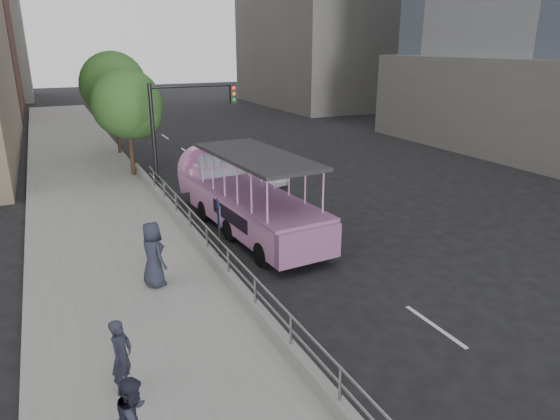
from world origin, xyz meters
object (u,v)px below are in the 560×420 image
object	(u,v)px
pedestrian_far	(153,254)
street_tree_near	(130,107)
car	(256,171)
traffic_signal	(178,120)
duck_boat	(242,198)
parking_sign	(219,228)
pedestrian_mid	(135,420)
pedestrian_near	(122,356)
street_tree_far	(115,87)

from	to	relation	value
pedestrian_far	street_tree_near	distance (m)	13.52
car	traffic_signal	xyz separation A→B (m)	(-3.87, -0.16, 2.86)
duck_boat	parking_sign	size ratio (longest dim) A/B	3.87
car	pedestrian_mid	xyz separation A→B (m)	(-8.82, -16.10, 0.46)
car	pedestrian_near	size ratio (longest dim) A/B	2.37
traffic_signal	street_tree_far	world-z (taller)	street_tree_far
pedestrian_near	parking_sign	world-z (taller)	parking_sign
car	parking_sign	size ratio (longest dim) A/B	1.50
street_tree_near	street_tree_far	world-z (taller)	street_tree_far
pedestrian_near	street_tree_far	world-z (taller)	street_tree_far
pedestrian_mid	traffic_signal	world-z (taller)	traffic_signal
car	pedestrian_near	distance (m)	16.70
pedestrian_far	traffic_signal	xyz separation A→B (m)	(3.36, 9.73, 2.25)
pedestrian_far	car	bearing A→B (deg)	-54.46
car	traffic_signal	distance (m)	4.82
traffic_signal	street_tree_near	world-z (taller)	street_tree_near
pedestrian_near	street_tree_near	bearing A→B (deg)	23.86
traffic_signal	car	bearing A→B (deg)	2.38
pedestrian_near	pedestrian_mid	bearing A→B (deg)	-147.51
car	parking_sign	bearing A→B (deg)	-135.79
pedestrian_near	traffic_signal	xyz separation A→B (m)	(4.88, 14.05, 2.41)
car	pedestrian_far	distance (m)	12.27
pedestrian_mid	pedestrian_far	distance (m)	6.41
pedestrian_mid	traffic_signal	size ratio (longest dim) A/B	0.31
parking_sign	street_tree_near	bearing A→B (deg)	91.36
duck_boat	car	bearing A→B (deg)	62.83
pedestrian_mid	parking_sign	world-z (taller)	parking_sign
duck_boat	parking_sign	bearing A→B (deg)	-120.17
duck_boat	pedestrian_near	world-z (taller)	duck_boat
pedestrian_near	traffic_signal	bearing A→B (deg)	15.35
pedestrian_mid	parking_sign	size ratio (longest dim) A/B	0.64
car	traffic_signal	bearing A→B (deg)	164.98
car	pedestrian_mid	bearing A→B (deg)	-136.12
parking_sign	pedestrian_mid	bearing A→B (deg)	-119.20
duck_boat	street_tree_far	xyz separation A→B (m)	(-2.31, 15.03, 3.14)
street_tree_near	pedestrian_far	bearing A→B (deg)	-97.63
parking_sign	street_tree_near	size ratio (longest dim) A/B	0.43
duck_boat	pedestrian_mid	bearing A→B (deg)	-119.56
traffic_signal	street_tree_far	bearing A→B (deg)	98.43
pedestrian_near	pedestrian_far	bearing A→B (deg)	15.12
car	street_tree_near	world-z (taller)	street_tree_near
car	parking_sign	xyz separation A→B (m)	(-5.17, -9.56, 0.95)
street_tree_near	duck_boat	bearing A→B (deg)	-74.44
traffic_signal	pedestrian_far	bearing A→B (deg)	-109.06
pedestrian_mid	street_tree_near	world-z (taller)	street_tree_near
street_tree_near	street_tree_far	size ratio (longest dim) A/B	0.89
pedestrian_far	parking_sign	bearing A→B (deg)	-99.21
street_tree_near	street_tree_far	bearing A→B (deg)	88.09
duck_boat	pedestrian_far	size ratio (longest dim) A/B	5.05
street_tree_far	pedestrian_near	bearing A→B (deg)	-98.44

